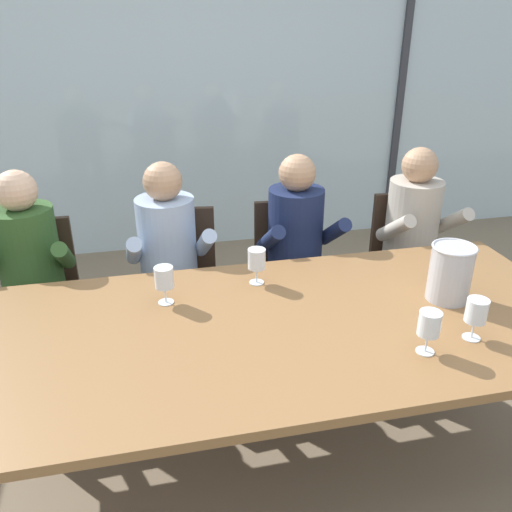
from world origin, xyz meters
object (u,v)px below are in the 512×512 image
Objects in this scene: chair_center at (291,263)px; wine_glass_by_right_taster at (476,312)px; ice_bucket_primary at (450,272)px; person_navy_polo at (300,245)px; person_pale_blue_shirt at (170,257)px; wine_glass_by_left_taster at (429,325)px; person_beige_jumper at (418,234)px; chair_near_curtain at (37,287)px; person_olive_shirt at (29,270)px; chair_left_of_center at (180,273)px; chair_right_of_center at (407,253)px; dining_table at (274,335)px; wine_glass_center_pour at (164,279)px; wine_glass_near_bucket at (257,259)px.

wine_glass_by_right_taster reaches higher than chair_center.
person_navy_polo is at bearing 118.05° from ice_bucket_primary.
chair_center is 0.21m from person_navy_polo.
chair_center is 0.76m from person_pale_blue_shirt.
person_beige_jumper is at bearing 62.69° from wine_glass_by_left_taster.
chair_near_curtain is 0.73× the size of person_olive_shirt.
chair_center is at bearing 7.03° from chair_left_of_center.
person_olive_shirt reaches higher than chair_right_of_center.
chair_right_of_center reaches higher than dining_table.
person_beige_jumper is at bearing 2.86° from chair_left_of_center.
wine_glass_center_pour is 1.00× the size of wine_glass_by_right_taster.
person_olive_shirt reaches higher than wine_glass_by_left_taster.
person_olive_shirt is 1.47m from person_navy_polo.
person_navy_polo is 0.75m from person_beige_jumper.
person_olive_shirt is 1.00× the size of person_navy_polo.
wine_glass_by_left_taster is (0.88, -1.17, 0.17)m from person_pale_blue_shirt.
wine_glass_by_right_taster is at bearing -33.56° from person_olive_shirt.
chair_near_curtain is 2.24m from chair_right_of_center.
person_olive_shirt is (0.01, -0.13, 0.17)m from chair_near_curtain.
chair_near_curtain is (-1.11, 0.99, -0.17)m from dining_table.
chair_right_of_center is (2.24, -0.02, 0.00)m from chair_near_curtain.
dining_table is at bearing -177.32° from ice_bucket_primary.
wine_glass_by_left_taster is (0.82, -1.32, 0.34)m from chair_left_of_center.
wine_glass_near_bucket is at bearing -149.13° from chair_right_of_center.
person_pale_blue_shirt is at bearing 176.41° from person_navy_polo.
person_olive_shirt is at bearing 139.10° from wine_glass_center_pour.
person_pale_blue_shirt is at bearing -173.08° from chair_right_of_center.
wine_glass_by_right_taster is (0.37, -1.13, 0.17)m from person_navy_polo.
chair_near_curtain is 3.39× the size of ice_bucket_primary.
dining_table is 0.83m from ice_bucket_primary.
person_beige_jumper is at bearing -3.82° from person_pale_blue_shirt.
chair_near_curtain is 0.79m from chair_left_of_center.
person_pale_blue_shirt is 1.00× the size of person_beige_jumper.
dining_table is 1.40m from person_olive_shirt.
person_olive_shirt is 2.16m from wine_glass_by_right_taster.
wine_glass_center_pour is (0.68, -0.72, 0.34)m from chair_near_curtain.
person_pale_blue_shirt reaches higher than wine_glass_by_left_taster.
ice_bucket_primary is (1.91, -0.82, 0.18)m from person_olive_shirt.
chair_near_curtain is 1.32m from wine_glass_near_bucket.
person_navy_polo reaches higher than dining_table.
person_beige_jumper is (-0.01, -0.11, 0.17)m from chair_right_of_center.
chair_right_of_center is at bearing 80.42° from person_beige_jumper.
person_navy_polo is 4.62× the size of ice_bucket_primary.
person_olive_shirt is 6.86× the size of wine_glass_by_right_taster.
person_beige_jumper is at bearing -3.58° from person_navy_polo.
person_olive_shirt reaches higher than chair_near_curtain.
person_beige_jumper is at bearing 37.57° from dining_table.
wine_glass_by_left_taster is (-0.30, -0.35, -0.01)m from ice_bucket_primary.
person_beige_jumper is 4.62× the size of ice_bucket_primary.
person_pale_blue_shirt reaches higher than chair_right_of_center.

